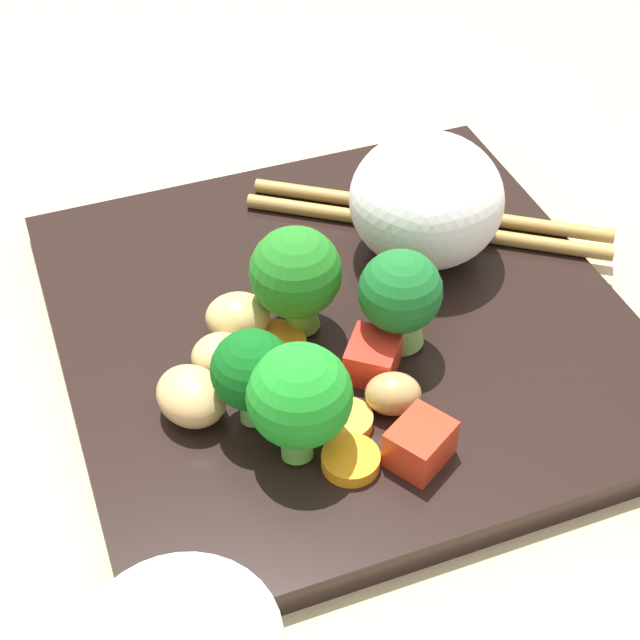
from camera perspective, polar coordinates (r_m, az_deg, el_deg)
The scene contains 19 objects.
ground_plane at distance 52.52cm, azimuth 1.33°, elevation -1.84°, with size 110.00×110.00×2.00cm, color tan.
square_plate at distance 51.27cm, azimuth 1.36°, elevation -0.42°, with size 28.49×28.49×1.58cm, color black.
rice_mound at distance 52.86cm, azimuth 6.18°, elevation 6.93°, with size 8.25×8.20×7.05cm, color white.
broccoli_floret_0 at distance 42.27cm, azimuth -1.21°, elevation -4.51°, with size 4.67×4.67×5.84cm.
broccoli_floret_1 at distance 43.57cm, azimuth -3.98°, elevation -3.00°, with size 3.71×3.71×5.22cm.
broccoli_floret_2 at distance 46.95cm, azimuth 4.68°, elevation 1.42°, with size 4.07×4.07×5.91cm.
broccoli_floret_3 at distance 47.69cm, azimuth -1.36°, elevation 2.54°, with size 4.57×4.57×6.09cm.
carrot_slice_0 at distance 46.91cm, azimuth -0.51°, elevation -3.66°, with size 2.33×2.33×0.66cm, color orange.
carrot_slice_1 at distance 48.83cm, azimuth -2.62°, elevation -1.44°, with size 3.13×3.13×0.58cm, color orange.
carrot_slice_2 at distance 45.35cm, azimuth 1.50°, elevation -5.86°, with size 2.53×2.53×0.61cm, color orange.
carrot_slice_3 at distance 43.85cm, azimuth 1.79°, elevation -8.12°, with size 2.63×2.63×0.67cm, color orange.
carrot_slice_4 at distance 47.19cm, azimuth -3.44°, elevation -3.57°, with size 2.20×2.20×0.47cm, color orange.
pepper_chunk_0 at distance 47.44cm, azimuth 3.47°, elevation -2.07°, with size 2.70×2.31×1.83cm, color red.
pepper_chunk_1 at distance 43.76cm, azimuth 5.80°, elevation -7.15°, with size 2.73×2.26×2.03cm, color red.
chicken_piece_0 at distance 45.49cm, azimuth -7.47°, elevation -4.40°, with size 3.60×3.01×2.46cm, color tan.
chicken_piece_1 at distance 49.17cm, azimuth -4.79°, elevation 0.20°, with size 3.24×2.75×2.31cm, color tan.
chicken_piece_2 at distance 45.53cm, azimuth 3.80°, elevation -4.41°, with size 2.63×2.12×2.00cm, color tan.
chicken_piece_3 at distance 47.58cm, azimuth -5.93°, elevation -2.01°, with size 2.70×2.38×1.94cm, color tan.
chopstick_pair at distance 56.75cm, azimuth 6.24°, elevation 5.88°, with size 18.86×13.21×0.81cm.
Camera 1 is at (-13.14, -34.81, 36.07)cm, focal length 55.22 mm.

